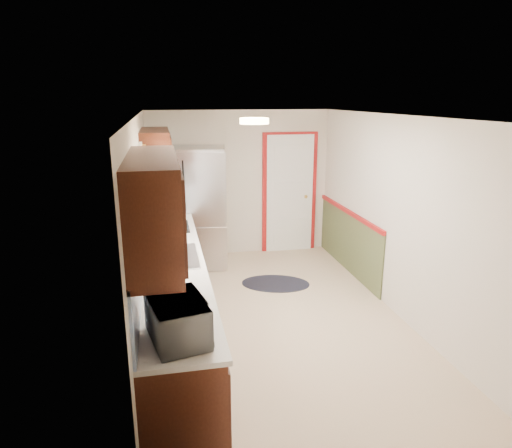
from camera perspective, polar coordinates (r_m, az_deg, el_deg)
name	(u,v)px	position (r m, az deg, el deg)	size (l,w,h in m)	color
room_shell	(276,223)	(5.24, 2.57, 0.13)	(3.20, 5.20, 2.52)	#C9AE8D
kitchen_run	(170,272)	(4.94, -10.75, -5.91)	(0.63, 4.00, 2.20)	#36150C
back_wall_trim	(302,203)	(7.64, 5.72, 2.62)	(1.12, 2.30, 2.08)	maroon
ceiling_fixture	(254,121)	(4.80, -0.23, 12.77)	(0.30, 0.30, 0.06)	#FFD88C
microwave	(178,316)	(3.29, -9.73, -11.22)	(0.55, 0.30, 0.37)	white
refrigerator	(200,207)	(7.16, -6.98, 2.07)	(0.87, 0.83, 1.87)	#B7B7BC
rug	(276,283)	(6.62, 2.46, -7.44)	(0.98, 0.63, 0.01)	black
cooktop	(170,227)	(6.09, -10.65, -0.38)	(0.48, 0.57, 0.02)	black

